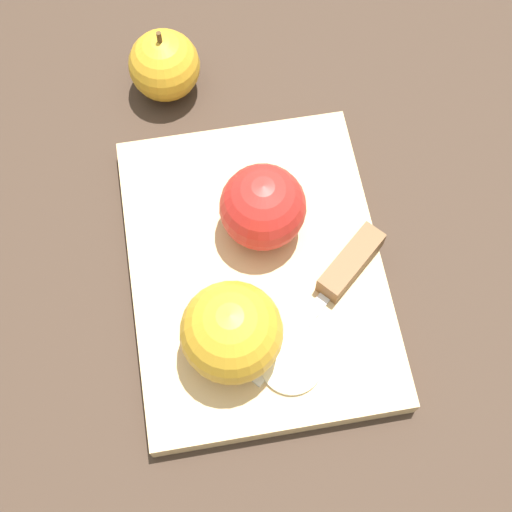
{
  "coord_description": "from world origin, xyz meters",
  "views": [
    {
      "loc": [
        0.25,
        -0.04,
        0.63
      ],
      "look_at": [
        0.0,
        0.0,
        0.04
      ],
      "focal_mm": 50.0,
      "sensor_mm": 36.0,
      "label": 1
    }
  ],
  "objects_px": {
    "apple_half_right": "(231,332)",
    "knife": "(346,268)",
    "apple_half_left": "(263,208)",
    "apple_whole": "(164,66)"
  },
  "relations": [
    {
      "from": "apple_half_right",
      "to": "knife",
      "type": "distance_m",
      "value": 0.13
    },
    {
      "from": "apple_half_right",
      "to": "knife",
      "type": "xyz_separation_m",
      "value": [
        -0.06,
        0.11,
        -0.03
      ]
    },
    {
      "from": "apple_half_right",
      "to": "knife",
      "type": "height_order",
      "value": "apple_half_right"
    },
    {
      "from": "apple_half_left",
      "to": "apple_whole",
      "type": "xyz_separation_m",
      "value": [
        -0.19,
        -0.07,
        -0.03
      ]
    },
    {
      "from": "apple_whole",
      "to": "apple_half_right",
      "type": "bearing_deg",
      "value": 5.8
    },
    {
      "from": "apple_half_left",
      "to": "knife",
      "type": "bearing_deg",
      "value": 26.2
    },
    {
      "from": "apple_whole",
      "to": "apple_half_left",
      "type": "bearing_deg",
      "value": 21.23
    },
    {
      "from": "apple_half_left",
      "to": "knife",
      "type": "height_order",
      "value": "apple_half_left"
    },
    {
      "from": "apple_half_left",
      "to": "apple_whole",
      "type": "bearing_deg",
      "value": 177.63
    },
    {
      "from": "apple_half_left",
      "to": "apple_whole",
      "type": "height_order",
      "value": "apple_half_left"
    }
  ]
}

